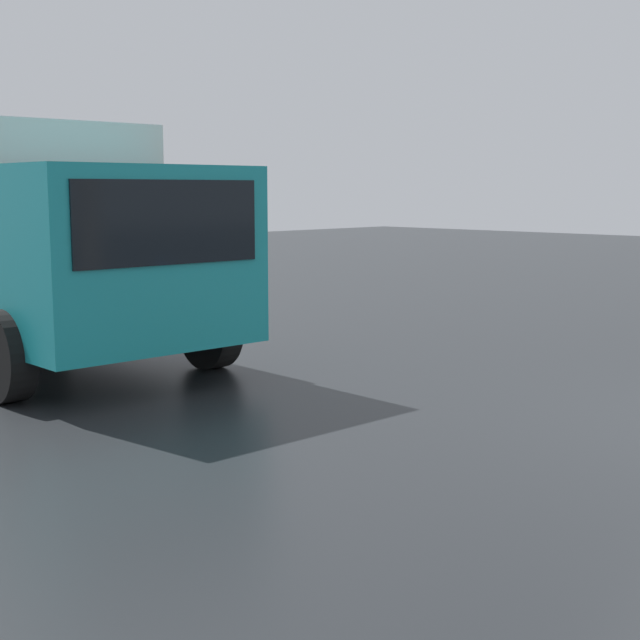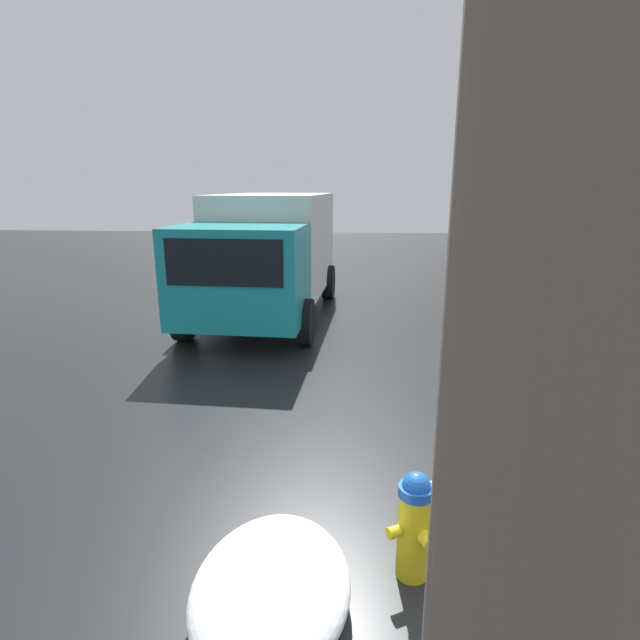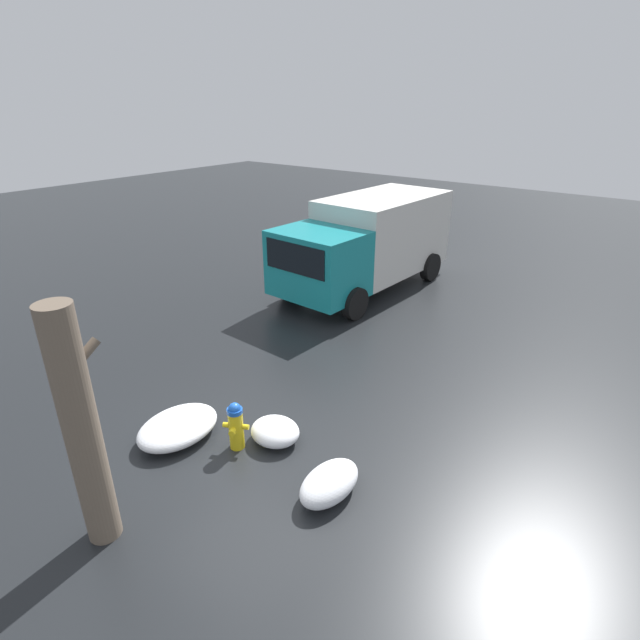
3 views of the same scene
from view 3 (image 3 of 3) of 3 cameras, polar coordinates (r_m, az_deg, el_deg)
name	(u,v)px [view 3 (image 3 of 3)]	position (r m, az deg, el deg)	size (l,w,h in m)	color
ground_plane	(238,447)	(9.05, -9.39, -14.09)	(60.00, 60.00, 0.00)	black
fire_hydrant	(236,425)	(8.77, -9.60, -11.75)	(0.37, 0.44, 0.89)	yellow
tree_trunk	(82,430)	(7.05, -25.55, -11.32)	(0.67, 0.44, 3.45)	#6B5B4C
delivery_truck	(368,241)	(15.57, 5.51, 9.03)	(6.41, 2.90, 2.77)	teal
snow_pile_by_hydrant	(275,431)	(8.98, -5.15, -12.56)	(0.79, 0.90, 0.40)	white
snow_pile_curbside	(329,483)	(7.93, 1.08, -18.13)	(1.16, 0.69, 0.44)	white
snow_pile_by_tree	(178,427)	(9.37, -15.92, -11.68)	(1.52, 1.13, 0.42)	white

